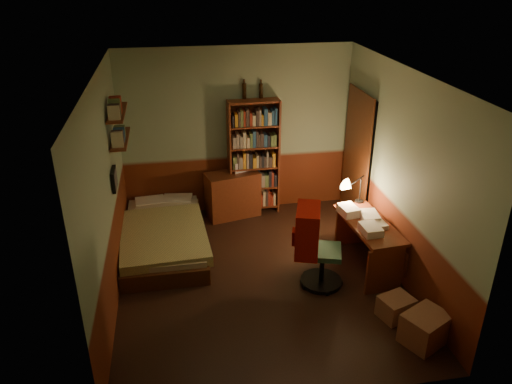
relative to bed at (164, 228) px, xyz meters
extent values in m
cube|color=black|center=(1.19, -0.97, -0.31)|extent=(3.50, 4.00, 0.02)
cube|color=silver|center=(1.19, -0.97, 2.31)|extent=(3.50, 4.00, 0.02)
cube|color=gray|center=(1.19, 1.04, 1.00)|extent=(3.50, 0.02, 2.60)
cube|color=gray|center=(-0.57, -0.97, 1.00)|extent=(0.02, 4.00, 2.60)
cube|color=gray|center=(2.95, -0.97, 1.00)|extent=(0.02, 4.00, 2.60)
cube|color=gray|center=(1.19, -2.98, 1.00)|extent=(3.50, 0.02, 2.60)
cube|color=black|center=(2.91, 0.33, 0.70)|extent=(0.06, 0.90, 2.00)
cube|color=#3C1E0D|center=(2.88, 0.33, 0.70)|extent=(0.02, 0.98, 2.08)
cube|color=#898853|center=(0.00, 0.00, 0.00)|extent=(1.10, 2.04, 0.60)
cube|color=#592513|center=(1.08, 0.80, 0.06)|extent=(0.88, 0.58, 0.72)
cube|color=#B2B2B7|center=(1.22, 0.92, 0.50)|extent=(0.35, 0.32, 0.16)
cube|color=#592513|center=(1.43, 0.88, 0.61)|extent=(0.79, 0.28, 1.83)
cylinder|color=black|center=(1.31, 0.99, 1.64)|extent=(0.08, 0.08, 0.23)
cylinder|color=black|center=(1.56, 0.99, 1.63)|extent=(0.08, 0.08, 0.22)
cube|color=#592513|center=(2.63, -0.94, 0.02)|extent=(0.60, 1.24, 0.65)
cube|color=silver|center=(2.44, -0.66, 0.40)|extent=(0.26, 0.32, 0.12)
cone|color=black|center=(2.72, -0.33, 0.67)|extent=(0.22, 0.22, 0.65)
cube|color=#2D573F|center=(1.94, -1.23, 0.24)|extent=(0.66, 0.61, 1.08)
cube|color=#A01109|center=(1.69, -0.99, 1.08)|extent=(0.44, 0.57, 0.60)
cube|color=#592513|center=(-0.45, 0.13, 1.30)|extent=(0.20, 0.90, 0.03)
cube|color=#592513|center=(-0.45, 0.13, 1.65)|extent=(0.20, 0.90, 0.03)
cube|color=black|center=(-0.53, -0.37, 0.95)|extent=(0.04, 0.32, 0.26)
cube|color=#8D6044|center=(2.72, -2.42, -0.13)|extent=(0.58, 0.54, 0.34)
cube|color=#8D6044|center=(2.59, -1.99, -0.18)|extent=(0.43, 0.39, 0.25)
camera|label=1|loc=(0.25, -6.22, 3.44)|focal=35.00mm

